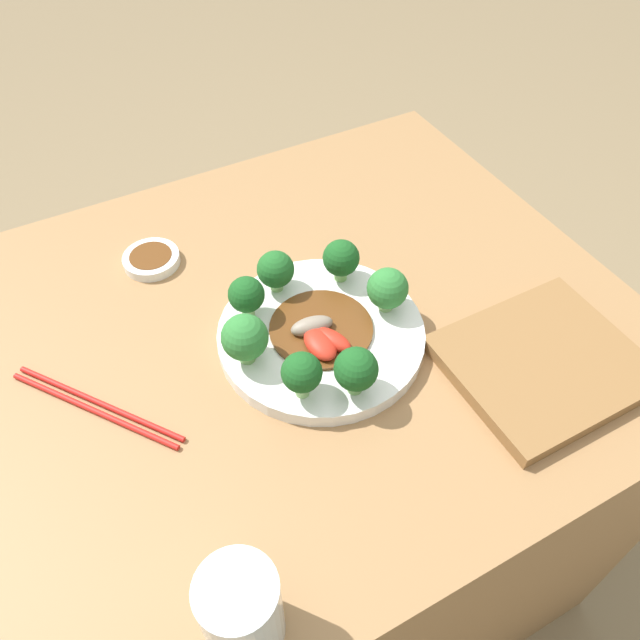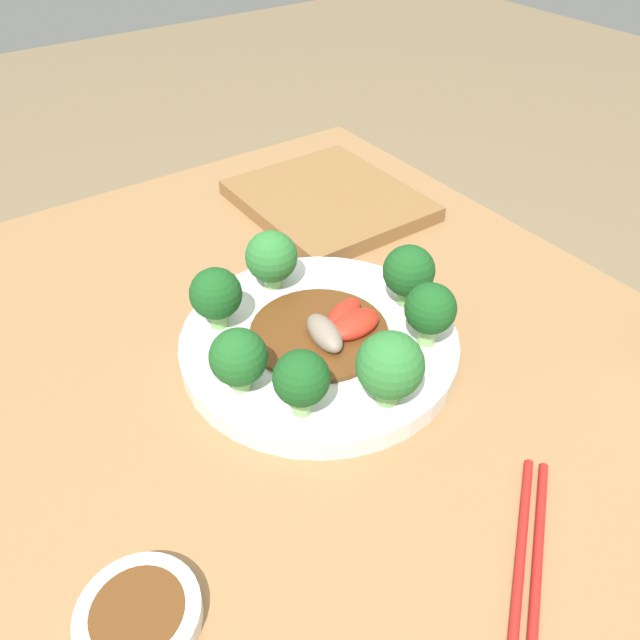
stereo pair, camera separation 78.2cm
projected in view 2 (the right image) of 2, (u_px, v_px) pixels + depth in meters
table at (294, 566)px, 0.85m from camera, size 0.89×0.79×0.76m
plate at (320, 343)px, 0.62m from camera, size 0.28×0.28×0.02m
broccoli_south at (409, 272)px, 0.63m from camera, size 0.05×0.05×0.07m
broccoli_west at (390, 366)px, 0.52m from camera, size 0.06×0.06×0.07m
broccoli_north at (238, 358)px, 0.54m from camera, size 0.05×0.05×0.06m
broccoli_northeast at (216, 295)px, 0.60m from camera, size 0.05×0.05×0.06m
broccoli_east at (271, 257)px, 0.66m from camera, size 0.06×0.06×0.06m
broccoli_southwest at (430, 310)px, 0.58m from camera, size 0.05×0.05×0.07m
broccoli_northwest at (301, 379)px, 0.51m from camera, size 0.05×0.05×0.06m
stirfry_center at (331, 329)px, 0.61m from camera, size 0.14×0.14×0.02m
chopsticks at (526, 604)px, 0.43m from camera, size 0.16×0.21×0.01m
sauce_dish at (139, 615)px, 0.42m from camera, size 0.08×0.08×0.02m
cutting_board at (328, 201)px, 0.84m from camera, size 0.24×0.21×0.02m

